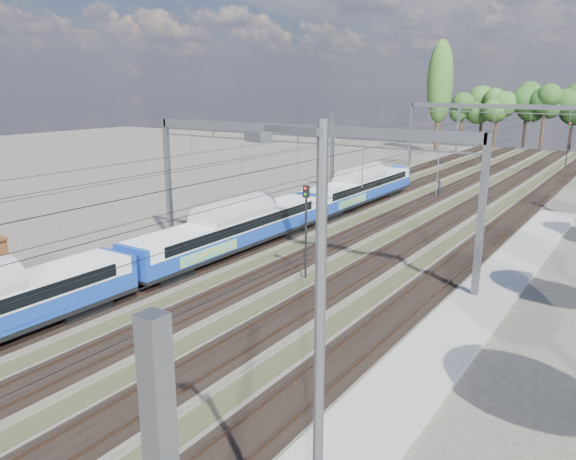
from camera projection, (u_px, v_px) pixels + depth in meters
The scene contains 10 objects.
track_bed at pixel (390, 218), 48.92m from camera, with size 21.00×130.00×0.34m.
platform at pixel (415, 375), 22.31m from camera, with size 3.00×70.00×0.30m, color gray.
catenary at pixel (429, 139), 53.36m from camera, with size 25.65×130.00×9.00m.
tree_belt at pixel (575, 109), 82.11m from camera, with size 39.44×98.15×11.61m.
poplar at pixel (440, 82), 96.48m from camera, with size 4.40×4.40×19.04m.
emu_train at pixel (231, 224), 37.65m from camera, with size 2.68×56.83×3.92m.
worker at pixel (439, 189), 58.13m from camera, with size 0.69×0.45×1.88m, color black.
signal_near at pixel (306, 221), 33.10m from camera, with size 0.37×0.33×5.69m.
signal_far at pixel (569, 140), 76.78m from camera, with size 0.41×0.38×6.49m.
lamp_post at pixel (315, 373), 10.95m from camera, with size 1.81×0.59×10.77m.
Camera 1 is at (18.95, 0.41, 11.32)m, focal length 35.00 mm.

